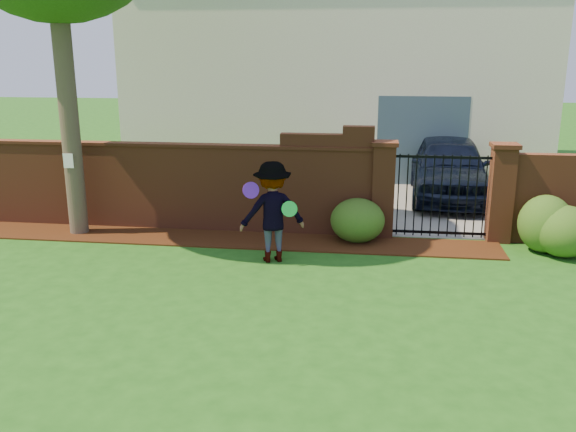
# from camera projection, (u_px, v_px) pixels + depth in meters

# --- Properties ---
(ground) EXTENTS (80.00, 80.00, 0.01)m
(ground) POSITION_uv_depth(u_px,v_px,m) (211.00, 313.00, 8.41)
(ground) COLOR #1E5515
(ground) RESTS_ON ground
(mulch_bed) EXTENTS (11.10, 1.08, 0.03)m
(mulch_bed) POSITION_uv_depth(u_px,v_px,m) (207.00, 238.00, 11.72)
(mulch_bed) COLOR #321709
(mulch_bed) RESTS_ON ground
(brick_wall) EXTENTS (8.70, 0.31, 2.16)m
(brick_wall) POSITION_uv_depth(u_px,v_px,m) (164.00, 184.00, 12.26)
(brick_wall) COLOR brown
(brick_wall) RESTS_ON ground
(pillar_left) EXTENTS (0.50, 0.50, 1.88)m
(pillar_left) POSITION_uv_depth(u_px,v_px,m) (383.00, 189.00, 11.68)
(pillar_left) COLOR brown
(pillar_left) RESTS_ON ground
(pillar_right) EXTENTS (0.50, 0.50, 1.88)m
(pillar_right) POSITION_uv_depth(u_px,v_px,m) (501.00, 192.00, 11.39)
(pillar_right) COLOR brown
(pillar_right) RESTS_ON ground
(iron_gate) EXTENTS (1.78, 0.03, 1.60)m
(iron_gate) POSITION_uv_depth(u_px,v_px,m) (441.00, 196.00, 11.56)
(iron_gate) COLOR black
(iron_gate) RESTS_ON ground
(driveway) EXTENTS (3.20, 8.00, 0.01)m
(driveway) POSITION_uv_depth(u_px,v_px,m) (422.00, 193.00, 15.61)
(driveway) COLOR gray
(driveway) RESTS_ON ground
(house) EXTENTS (12.40, 6.40, 6.30)m
(house) POSITION_uv_depth(u_px,v_px,m) (337.00, 64.00, 18.94)
(house) COLOR #EDE4C6
(house) RESTS_ON ground
(car) EXTENTS (2.04, 4.61, 1.54)m
(car) POSITION_uv_depth(u_px,v_px,m) (450.00, 169.00, 14.65)
(car) COLOR black
(car) RESTS_ON ground
(paper_notice) EXTENTS (0.20, 0.01, 0.28)m
(paper_notice) POSITION_uv_depth(u_px,v_px,m) (68.00, 161.00, 11.56)
(paper_notice) COLOR white
(paper_notice) RESTS_ON tree
(shrub_left) EXTENTS (1.03, 1.03, 0.84)m
(shrub_left) POSITION_uv_depth(u_px,v_px,m) (358.00, 220.00, 11.47)
(shrub_left) COLOR #235118
(shrub_left) RESTS_ON ground
(shrub_middle) EXTENTS (0.95, 0.95, 1.05)m
(shrub_middle) POSITION_uv_depth(u_px,v_px,m) (545.00, 224.00, 10.86)
(shrub_middle) COLOR #235118
(shrub_middle) RESTS_ON ground
(shrub_right) EXTENTS (1.03, 1.03, 0.92)m
(shrub_right) POSITION_uv_depth(u_px,v_px,m) (565.00, 231.00, 10.63)
(shrub_right) COLOR #235118
(shrub_right) RESTS_ON ground
(man) EXTENTS (1.28, 0.99, 1.74)m
(man) POSITION_uv_depth(u_px,v_px,m) (272.00, 212.00, 10.28)
(man) COLOR gray
(man) RESTS_ON ground
(frisbee_purple) EXTENTS (0.28, 0.19, 0.27)m
(frisbee_purple) POSITION_uv_depth(u_px,v_px,m) (251.00, 190.00, 9.89)
(frisbee_purple) COLOR #5C1DB7
(frisbee_purple) RESTS_ON man
(frisbee_green) EXTENTS (0.27, 0.06, 0.27)m
(frisbee_green) POSITION_uv_depth(u_px,v_px,m) (289.00, 209.00, 10.07)
(frisbee_green) COLOR #1CD548
(frisbee_green) RESTS_ON man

